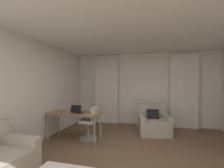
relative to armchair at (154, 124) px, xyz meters
name	(u,v)px	position (x,y,z in m)	size (l,w,h in m)	color
wall_window	(143,89)	(-0.36, 0.94, 1.02)	(5.12, 0.06, 2.60)	silver
wall_left	(17,93)	(-2.89, -2.09, 1.02)	(0.06, 6.12, 2.60)	silver
ceiling	(134,20)	(-0.36, -2.09, 2.35)	(5.12, 6.12, 0.06)	white
curtain_left_panel	(106,90)	(-1.74, 0.81, 0.97)	(0.90, 0.06, 2.50)	silver
curtain_right_panel	(184,91)	(1.01, 0.81, 0.97)	(0.90, 0.06, 2.50)	silver
armchair	(154,124)	(0.00, 0.00, 0.00)	(1.01, 0.99, 0.84)	#B2A899
desk	(75,115)	(-2.08, -1.05, 0.38)	(1.41, 0.56, 0.72)	olive
desk_chair	(90,125)	(-1.67, -0.97, 0.11)	(0.48, 0.48, 0.88)	gray
laptop	(78,111)	(-1.97, -1.08, 0.49)	(0.36, 0.30, 0.22)	#2D2D33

